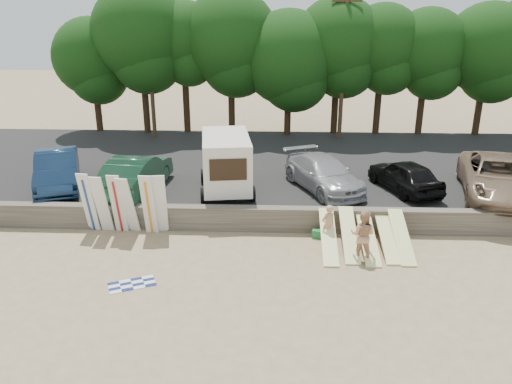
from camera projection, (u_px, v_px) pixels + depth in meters
ground at (332, 267)px, 17.51m from camera, size 120.00×120.00×0.00m
seawall at (325, 220)px, 20.15m from camera, size 44.00×0.50×1.00m
parking_lot at (313, 168)px, 27.24m from camera, size 44.00×14.50×0.70m
treeline at (311, 45)px, 31.71m from camera, size 33.86×6.59×9.53m
utility_poles at (343, 63)px, 30.59m from camera, size 25.80×0.26×9.00m
box_trailer at (226, 161)px, 22.23m from camera, size 2.78×4.31×2.59m
car_0 at (57, 170)px, 22.96m from camera, size 3.53×5.48×1.70m
car_1 at (136, 174)px, 22.40m from camera, size 2.36×5.35×1.71m
car_2 at (323, 174)px, 22.80m from camera, size 3.98×5.51×1.48m
car_3 at (405, 175)px, 22.61m from camera, size 3.06×4.59×1.45m
car_4 at (499, 177)px, 21.84m from camera, size 4.33×6.85×1.76m
surfboard_upright_0 at (88, 202)px, 19.82m from camera, size 0.59×0.64×2.56m
surfboard_upright_1 at (102, 204)px, 19.69m from camera, size 0.56×0.82×2.51m
surfboard_upright_2 at (118, 204)px, 19.67m from camera, size 0.53×0.63×2.55m
surfboard_upright_3 at (128, 205)px, 19.61m from camera, size 0.64×0.93×2.49m
surfboard_upright_4 at (149, 205)px, 19.56m from camera, size 0.53×0.57×2.57m
surfboard_upright_5 at (160, 204)px, 19.66m from camera, size 0.59×0.69×2.55m
surfboard_low_0 at (328, 236)px, 18.55m from camera, size 0.56×2.83×1.13m
surfboard_low_1 at (349, 234)px, 18.69m from camera, size 0.56×2.82×1.14m
surfboard_low_2 at (368, 239)px, 18.60m from camera, size 0.56×2.90×0.90m
surfboard_low_3 at (387, 237)px, 18.74m from camera, size 0.56×2.89×0.93m
surfboard_low_4 at (401, 236)px, 18.60m from camera, size 0.56×2.85×1.07m
beachgoer_a at (328, 225)px, 18.86m from camera, size 0.71×0.65×1.63m
beachgoer_b at (363, 235)px, 17.75m from camera, size 1.11×1.00×1.88m
cooler at (317, 234)px, 19.71m from camera, size 0.45×0.39×0.32m
gear_bag at (388, 236)px, 19.62m from camera, size 0.37×0.35×0.22m
beach_towel at (132, 284)px, 16.37m from camera, size 1.99×1.99×0.00m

